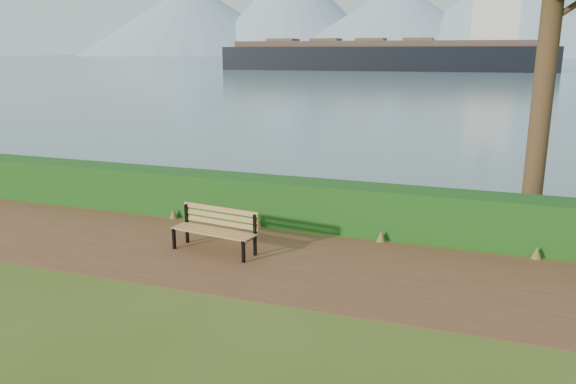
% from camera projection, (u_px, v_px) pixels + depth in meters
% --- Properties ---
extents(ground, '(140.00, 140.00, 0.00)m').
position_uv_depth(ground, '(271.00, 268.00, 10.02)').
color(ground, '#3B5017').
rests_on(ground, ground).
extents(path, '(40.00, 3.40, 0.01)m').
position_uv_depth(path, '(277.00, 262.00, 10.29)').
color(path, brown).
rests_on(path, ground).
extents(hedge, '(32.00, 0.85, 1.00)m').
position_uv_depth(hedge, '(314.00, 204.00, 12.27)').
color(hedge, '#134112').
rests_on(hedge, ground).
extents(water, '(700.00, 510.00, 0.00)m').
position_uv_depth(water, '(484.00, 60.00, 247.67)').
color(water, '#435C6C').
rests_on(water, ground).
extents(mountains, '(585.00, 190.00, 70.00)m').
position_uv_depth(mountains, '(476.00, 14.00, 377.36)').
color(mountains, '#829AAD').
rests_on(mountains, ground).
extents(bench, '(1.74, 0.72, 0.85)m').
position_uv_depth(bench, '(216.00, 227.00, 10.73)').
color(bench, black).
rests_on(bench, ground).
extents(cargo_ship, '(63.56, 12.74, 19.18)m').
position_uv_depth(cargo_ship, '(393.00, 56.00, 108.74)').
color(cargo_ship, black).
rests_on(cargo_ship, ground).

